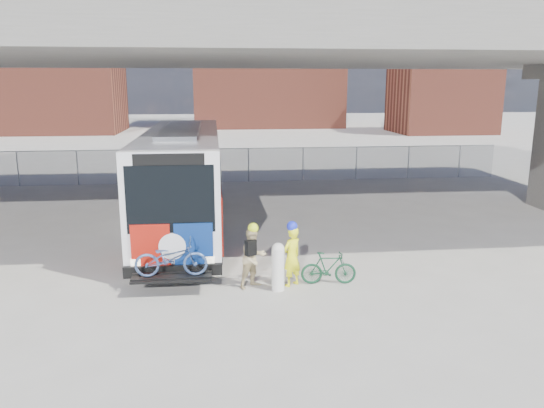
{
  "coord_description": "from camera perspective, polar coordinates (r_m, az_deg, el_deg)",
  "views": [
    {
      "loc": [
        -0.88,
        -16.51,
        5.19
      ],
      "look_at": [
        0.87,
        -0.73,
        1.6
      ],
      "focal_mm": 35.0,
      "sensor_mm": 36.0,
      "label": 1
    }
  ],
  "objects": [
    {
      "name": "chainlink_fence",
      "position": [
        28.77,
        -4.55,
        5.18
      ],
      "size": [
        30.0,
        0.06,
        30.0
      ],
      "color": "gray",
      "rests_on": "ground"
    },
    {
      "name": "ground",
      "position": [
        17.33,
        -3.14,
        -4.71
      ],
      "size": [
        160.0,
        160.0,
        0.0
      ],
      "primitive_type": "plane",
      "color": "#9E9991",
      "rests_on": "ground"
    },
    {
      "name": "brick_buildings",
      "position": [
        64.77,
        -4.58,
        12.91
      ],
      "size": [
        54.0,
        22.0,
        12.0
      ],
      "color": "brown",
      "rests_on": "ground"
    },
    {
      "name": "bollard",
      "position": [
        13.64,
        0.65,
        -6.57
      ],
      "size": [
        0.33,
        0.33,
        1.27
      ],
      "color": "silver",
      "rests_on": "ground"
    },
    {
      "name": "bus",
      "position": [
        19.65,
        -9.54,
        3.54
      ],
      "size": [
        2.67,
        12.9,
        3.69
      ],
      "color": "silver",
      "rests_on": "ground"
    },
    {
      "name": "bike_parked",
      "position": [
        14.21,
        6.11,
        -6.86
      ],
      "size": [
        1.5,
        0.54,
        0.88
      ],
      "primitive_type": "imported",
      "rotation": [
        0.0,
        0.0,
        1.49
      ],
      "color": "#16462B",
      "rests_on": "ground"
    },
    {
      "name": "cyclist_hivis",
      "position": [
        13.9,
        2.15,
        -5.48
      ],
      "size": [
        0.7,
        0.65,
        1.76
      ],
      "rotation": [
        0.0,
        0.0,
        3.78
      ],
      "color": "#FCFF1A",
      "rests_on": "ground"
    },
    {
      "name": "overpass",
      "position": [
        20.57,
        -4.04,
        16.49
      ],
      "size": [
        40.0,
        16.0,
        7.95
      ],
      "color": "#605E59",
      "rests_on": "ground"
    },
    {
      "name": "smokestack",
      "position": [
        73.4,
        5.68,
        18.4
      ],
      "size": [
        2.2,
        2.2,
        25.0
      ],
      "primitive_type": "cylinder",
      "color": "brown",
      "rests_on": "ground"
    },
    {
      "name": "cyclist_tan",
      "position": [
        13.8,
        -2.02,
        -5.74
      ],
      "size": [
        0.97,
        0.91,
        1.73
      ],
      "rotation": [
        0.0,
        0.0,
        0.56
      ],
      "color": "tan",
      "rests_on": "ground"
    }
  ]
}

